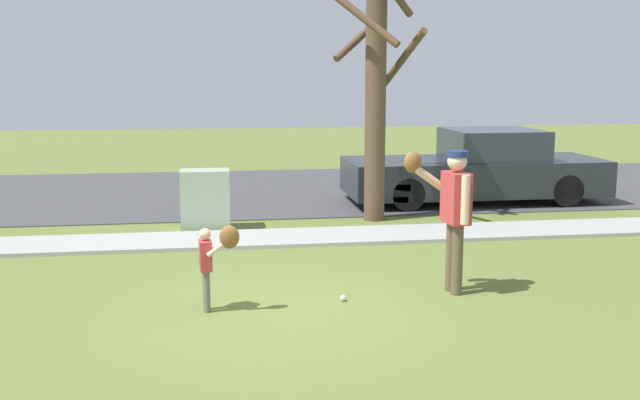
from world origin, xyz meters
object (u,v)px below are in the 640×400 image
object	(u,v)px
person_child	(213,255)
street_tree_near	(376,87)
person_adult	(452,205)
parked_pickup_dark	(477,170)
baseball	(343,298)
utility_cabinet	(205,200)

from	to	relation	value
person_child	street_tree_near	xyz separation A→B (m)	(2.92, 4.86, 1.73)
person_adult	street_tree_near	size ratio (longest dim) A/B	0.39
person_adult	parked_pickup_dark	distance (m)	6.59
baseball	utility_cabinet	world-z (taller)	utility_cabinet
street_tree_near	person_adult	bearing A→B (deg)	-90.87
baseball	person_child	bearing A→B (deg)	-173.64
street_tree_near	parked_pickup_dark	bearing A→B (deg)	31.51
street_tree_near	parked_pickup_dark	size ratio (longest dim) A/B	0.85
person_adult	utility_cabinet	world-z (taller)	person_adult
person_child	utility_cabinet	xyz separation A→B (m)	(-0.10, 4.50, -0.14)
person_child	street_tree_near	size ratio (longest dim) A/B	0.22
street_tree_near	parked_pickup_dark	xyz separation A→B (m)	(2.49, 1.53, -1.71)
person_child	parked_pickup_dark	bearing A→B (deg)	44.31
utility_cabinet	parked_pickup_dark	bearing A→B (deg)	18.88
person_adult	utility_cabinet	xyz separation A→B (m)	(-2.95, 4.17, -0.57)
person_child	baseball	xyz separation A→B (m)	(1.50, 0.17, -0.62)
person_adult	utility_cabinet	bearing A→B (deg)	-60.20
person_adult	utility_cabinet	size ratio (longest dim) A/B	1.70
person_adult	street_tree_near	xyz separation A→B (m)	(0.07, 4.53, 1.30)
street_tree_near	utility_cabinet	bearing A→B (deg)	-173.23
utility_cabinet	person_child	bearing A→B (deg)	-88.67
baseball	street_tree_near	size ratio (longest dim) A/B	0.02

